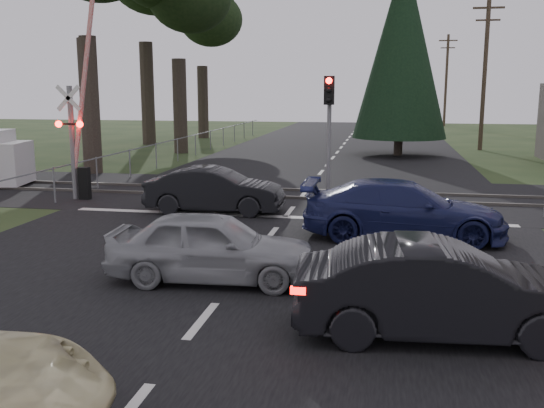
% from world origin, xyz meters
% --- Properties ---
extents(ground, '(120.00, 120.00, 0.00)m').
position_xyz_m(ground, '(0.00, 0.00, 0.00)').
color(ground, '#203317').
rests_on(ground, ground).
extents(road, '(14.00, 100.00, 0.01)m').
position_xyz_m(road, '(0.00, 10.00, 0.01)').
color(road, black).
rests_on(road, ground).
extents(rail_corridor, '(120.00, 8.00, 0.01)m').
position_xyz_m(rail_corridor, '(0.00, 12.00, 0.01)').
color(rail_corridor, black).
rests_on(rail_corridor, ground).
extents(stop_line, '(13.00, 0.35, 0.00)m').
position_xyz_m(stop_line, '(0.00, 8.20, 0.01)').
color(stop_line, silver).
rests_on(stop_line, ground).
extents(rail_near, '(120.00, 0.12, 0.10)m').
position_xyz_m(rail_near, '(0.00, 11.20, 0.05)').
color(rail_near, '#59544C').
rests_on(rail_near, ground).
extents(rail_far, '(120.00, 0.12, 0.10)m').
position_xyz_m(rail_far, '(0.00, 12.80, 0.05)').
color(rail_far, '#59544C').
rests_on(rail_far, ground).
extents(crossing_signal, '(1.62, 0.38, 6.96)m').
position_xyz_m(crossing_signal, '(-7.27, 9.79, 2.06)').
color(crossing_signal, slate).
rests_on(crossing_signal, ground).
extents(traffic_signal_center, '(0.32, 0.48, 4.10)m').
position_xyz_m(traffic_signal_center, '(1.00, 10.68, 2.81)').
color(traffic_signal_center, slate).
rests_on(traffic_signal_center, ground).
extents(utility_pole_mid, '(1.80, 0.26, 9.00)m').
position_xyz_m(utility_pole_mid, '(8.50, 30.00, 4.73)').
color(utility_pole_mid, '#4C3D2D').
rests_on(utility_pole_mid, ground).
extents(utility_pole_far, '(1.80, 0.26, 9.00)m').
position_xyz_m(utility_pole_far, '(8.50, 55.00, 4.73)').
color(utility_pole_far, '#4C3D2D').
rests_on(utility_pole_far, ground).
extents(euc_tree_e, '(6.00, 6.00, 13.20)m').
position_xyz_m(euc_tree_e, '(-11.00, 36.00, 9.51)').
color(euc_tree_e, '#473D33').
rests_on(euc_tree_e, ground).
extents(conifer_tree, '(5.20, 5.20, 11.00)m').
position_xyz_m(conifer_tree, '(3.50, 26.00, 5.99)').
color(conifer_tree, '#473D33').
rests_on(conifer_tree, ground).
extents(fence_left, '(0.10, 36.00, 1.20)m').
position_xyz_m(fence_left, '(-7.80, 22.50, 0.00)').
color(fence_left, slate).
rests_on(fence_left, ground).
extents(dark_hatchback, '(4.52, 1.91, 1.45)m').
position_xyz_m(dark_hatchback, '(3.73, 0.06, 0.73)').
color(dark_hatchback, black).
rests_on(dark_hatchback, ground).
extents(silver_car, '(4.12, 1.86, 1.37)m').
position_xyz_m(silver_car, '(-0.42, 2.05, 0.69)').
color(silver_car, '#909397').
rests_on(silver_car, ground).
extents(blue_sedan, '(5.01, 2.05, 1.45)m').
position_xyz_m(blue_sedan, '(3.32, 6.23, 0.73)').
color(blue_sedan, '#191E4D').
rests_on(blue_sedan, ground).
extents(dark_car_far, '(4.18, 1.57, 1.36)m').
position_xyz_m(dark_car_far, '(-2.21, 8.50, 0.68)').
color(dark_car_far, black).
rests_on(dark_car_far, ground).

